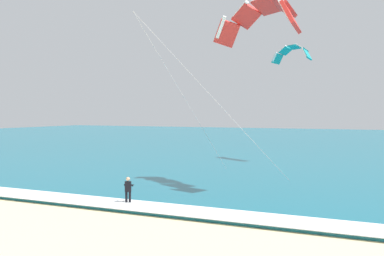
% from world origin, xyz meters
% --- Properties ---
extents(sea, '(200.00, 120.00, 0.20)m').
position_xyz_m(sea, '(0.00, 73.00, 0.10)').
color(sea, '#146075').
rests_on(sea, ground).
extents(surf_foam, '(200.00, 2.43, 0.04)m').
position_xyz_m(surf_foam, '(0.00, 14.00, 0.22)').
color(surf_foam, white).
rests_on(surf_foam, sea).
extents(surfboard, '(0.92, 1.46, 0.09)m').
position_xyz_m(surfboard, '(0.68, 14.46, 0.03)').
color(surfboard, '#239EC6').
rests_on(surfboard, ground).
extents(kitesurfer, '(0.64, 0.64, 1.69)m').
position_xyz_m(kitesurfer, '(0.67, 14.47, 0.94)').
color(kitesurfer, black).
rests_on(kitesurfer, ground).
extents(kite_primary, '(8.38, 9.85, 11.92)m').
position_xyz_m(kite_primary, '(6.05, 22.40, 11.86)').
color(kite_primary, red).
extents(kite_distant, '(4.74, 3.53, 1.92)m').
position_xyz_m(kite_distant, '(4.46, 39.91, 11.68)').
color(kite_distant, teal).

